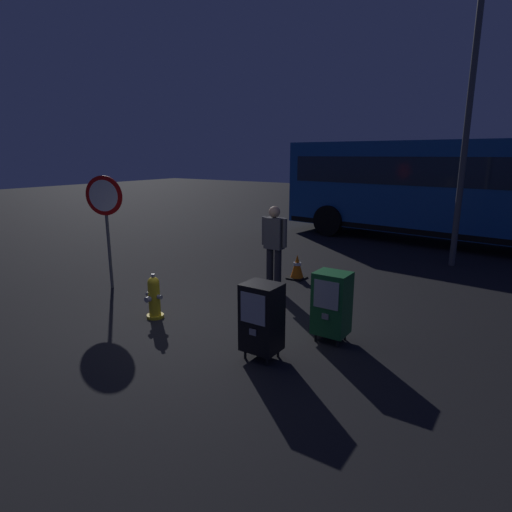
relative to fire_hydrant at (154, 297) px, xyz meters
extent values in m
plane|color=black|center=(0.75, 0.22, -0.35)|extent=(60.00, 60.00, 0.00)
cylinder|color=yellow|center=(0.00, 0.00, -0.33)|extent=(0.28, 0.28, 0.05)
cylinder|color=yellow|center=(0.00, 0.00, -0.03)|extent=(0.19, 0.19, 0.55)
sphere|color=yellow|center=(0.00, 0.00, 0.25)|extent=(0.19, 0.19, 0.19)
cylinder|color=gray|center=(0.00, 0.00, 0.37)|extent=(0.06, 0.06, 0.05)
cylinder|color=gray|center=(0.00, -0.13, 0.00)|extent=(0.09, 0.08, 0.09)
cylinder|color=gray|center=(-0.13, 0.00, 0.03)|extent=(0.07, 0.07, 0.07)
cylinder|color=gray|center=(0.13, 0.00, 0.03)|extent=(0.07, 0.07, 0.07)
cylinder|color=black|center=(2.60, 0.66, -0.29)|extent=(0.04, 0.04, 0.12)
cylinder|color=black|center=(2.93, 0.66, -0.29)|extent=(0.04, 0.04, 0.12)
cylinder|color=black|center=(2.60, 0.94, -0.29)|extent=(0.04, 0.04, 0.12)
cylinder|color=black|center=(2.93, 0.94, -0.29)|extent=(0.04, 0.04, 0.12)
cube|color=#19602D|center=(2.76, 0.80, 0.22)|extent=(0.48, 0.40, 0.90)
cube|color=#B2B7BF|center=(2.76, 0.59, 0.40)|extent=(0.36, 0.01, 0.40)
cube|color=gray|center=(2.76, 0.59, 0.08)|extent=(0.10, 0.02, 0.08)
cylinder|color=black|center=(2.06, -0.34, -0.29)|extent=(0.04, 0.04, 0.12)
cylinder|color=black|center=(2.40, -0.34, -0.29)|extent=(0.04, 0.04, 0.12)
cylinder|color=black|center=(2.06, -0.06, -0.29)|extent=(0.04, 0.04, 0.12)
cylinder|color=black|center=(2.40, -0.06, -0.29)|extent=(0.04, 0.04, 0.12)
cube|color=black|center=(2.23, -0.20, 0.22)|extent=(0.48, 0.40, 0.90)
cube|color=#B2B7BF|center=(2.23, -0.41, 0.40)|extent=(0.36, 0.01, 0.40)
cube|color=gray|center=(2.23, -0.41, 0.08)|extent=(0.10, 0.02, 0.08)
cylinder|color=#4C4F54|center=(-1.92, 0.64, 0.75)|extent=(0.06, 0.06, 2.20)
cylinder|color=red|center=(-1.92, 0.62, 1.50)|extent=(0.71, 0.31, 0.76)
cylinder|color=white|center=(-1.92, 0.61, 1.50)|extent=(0.56, 0.23, 0.60)
cylinder|color=black|center=(0.79, 2.30, 0.07)|extent=(0.14, 0.14, 0.85)
cylinder|color=black|center=(0.97, 2.30, 0.07)|extent=(0.14, 0.14, 0.85)
cube|color=#3F3F47|center=(0.88, 2.30, 0.80)|extent=(0.36, 0.20, 0.60)
sphere|color=tan|center=(0.88, 2.30, 1.21)|extent=(0.22, 0.22, 0.22)
cylinder|color=#3F3F47|center=(0.65, 2.30, 0.83)|extent=(0.09, 0.09, 0.55)
cylinder|color=#3F3F47|center=(1.11, 2.30, 0.83)|extent=(0.09, 0.09, 0.55)
cube|color=black|center=(0.86, 3.29, -0.34)|extent=(0.36, 0.36, 0.03)
cone|color=orange|center=(0.86, 3.29, -0.07)|extent=(0.28, 0.28, 0.50)
cylinder|color=white|center=(0.86, 3.29, -0.02)|extent=(0.17, 0.17, 0.06)
cube|color=#19519E|center=(3.12, 9.10, 1.32)|extent=(10.70, 3.52, 2.65)
cube|color=#1E2838|center=(3.12, 9.10, 1.80)|extent=(10.07, 3.48, 0.80)
cube|color=black|center=(3.12, 9.10, 0.10)|extent=(10.49, 3.51, 0.16)
cylinder|color=black|center=(-0.66, 8.22, 0.15)|extent=(1.02, 0.38, 1.00)
cylinder|color=black|center=(-0.41, 10.71, 0.15)|extent=(1.02, 0.38, 1.00)
cylinder|color=#4C4F54|center=(3.44, 6.37, 3.13)|extent=(0.14, 0.14, 6.97)
camera|label=1|loc=(5.04, -4.52, 2.28)|focal=29.76mm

